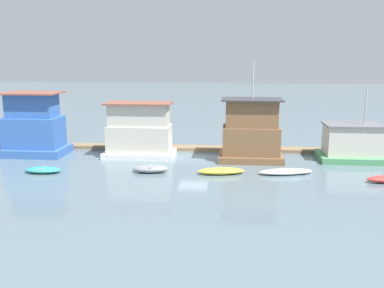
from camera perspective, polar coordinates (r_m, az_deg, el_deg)
ground_plane at (r=36.63m, az=0.14°, el=-1.83°), size 200.00×200.00×0.00m
dock_walkway at (r=39.65m, az=0.54°, el=-0.56°), size 42.40×1.52×0.30m
houseboat_blue at (r=39.81m, az=-20.35°, el=2.01°), size 5.53×3.79×5.49m
houseboat_white at (r=36.83m, az=-7.04°, el=1.59°), size 6.02×3.26×4.70m
houseboat_brown at (r=35.60m, az=7.87°, el=1.51°), size 5.30×3.52×8.09m
houseboat_green at (r=37.94m, az=20.52°, el=0.07°), size 5.40×3.85×6.11m
dinghy_teal at (r=33.79m, az=-19.24°, el=-3.27°), size 2.75×1.36×0.44m
dinghy_grey at (r=32.19m, az=-5.57°, el=-3.29°), size 2.74×1.50×0.55m
dinghy_yellow at (r=31.66m, az=3.91°, el=-3.60°), size 3.61×1.73×0.46m
dinghy_white at (r=32.26m, az=12.40°, el=-3.61°), size 4.12×1.86×0.41m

